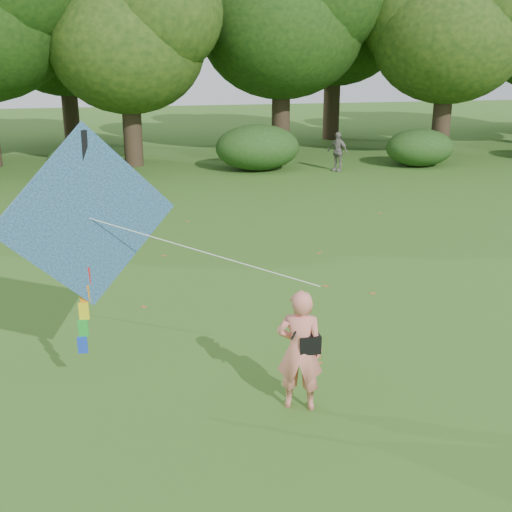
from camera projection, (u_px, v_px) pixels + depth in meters
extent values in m
plane|color=#265114|center=(310.00, 391.00, 9.51)|extent=(100.00, 100.00, 0.00)
imported|color=#EC7F6F|center=(300.00, 350.00, 8.84)|extent=(0.75, 0.61, 1.76)
imported|color=gray|center=(337.00, 152.00, 26.30)|extent=(0.89, 0.98, 1.60)
cube|color=black|center=(309.00, 343.00, 8.80)|extent=(0.30, 0.20, 0.26)
cylinder|color=black|center=(301.00, 322.00, 8.66)|extent=(0.33, 0.14, 0.47)
cube|color=#2432A0|center=(88.00, 218.00, 8.58)|extent=(2.39, 1.02, 2.56)
cube|color=black|center=(88.00, 217.00, 8.60)|extent=(0.17, 0.24, 2.35)
cylinder|color=white|center=(204.00, 252.00, 8.56)|extent=(2.99, 0.96, 0.88)
cube|color=red|center=(85.00, 276.00, 8.83)|extent=(0.14, 0.06, 0.26)
cube|color=orange|center=(85.00, 294.00, 8.91)|extent=(0.14, 0.06, 0.26)
cube|color=yellow|center=(84.00, 311.00, 8.98)|extent=(0.14, 0.06, 0.26)
cube|color=green|center=(83.00, 328.00, 9.06)|extent=(0.14, 0.06, 0.26)
cube|color=blue|center=(83.00, 345.00, 9.13)|extent=(0.14, 0.06, 0.26)
cylinder|color=#3A2D1E|center=(132.00, 129.00, 27.25)|extent=(0.80, 0.80, 3.15)
ellipsoid|color=#1E3F11|center=(128.00, 46.00, 26.22)|extent=(6.40, 6.40, 5.44)
cylinder|color=#3A2D1E|center=(281.00, 115.00, 30.40)|extent=(0.86, 0.86, 3.67)
ellipsoid|color=#1E3F11|center=(282.00, 27.00, 29.18)|extent=(7.60, 7.60, 6.46)
cylinder|color=#3A2D1E|center=(442.00, 120.00, 29.47)|extent=(0.83, 0.83, 3.43)
ellipsoid|color=#1E3F11|center=(449.00, 37.00, 28.37)|extent=(6.80, 6.80, 5.78)
cylinder|color=#3A2D1E|center=(71.00, 110.00, 33.59)|extent=(0.84, 0.84, 3.50)
ellipsoid|color=#1E3F11|center=(64.00, 36.00, 32.46)|extent=(7.00, 7.00, 5.95)
cylinder|color=#3A2D1E|center=(332.00, 102.00, 35.31)|extent=(0.90, 0.90, 4.02)
ellipsoid|color=#1E3F11|center=(334.00, 22.00, 34.03)|extent=(7.80, 7.80, 6.63)
ellipsoid|color=#264919|center=(82.00, 162.00, 24.43)|extent=(2.66, 2.09, 1.42)
ellipsoid|color=#264919|center=(258.00, 147.00, 26.47)|extent=(3.50, 2.75, 1.88)
ellipsoid|color=#264919|center=(420.00, 148.00, 27.42)|extent=(2.94, 2.31, 1.58)
cube|color=#925B27|center=(380.00, 213.00, 19.77)|extent=(0.14, 0.13, 0.01)
cube|color=#925B27|center=(373.00, 293.00, 13.28)|extent=(0.14, 0.12, 0.01)
cube|color=#925B27|center=(164.00, 256.00, 15.70)|extent=(0.14, 0.12, 0.01)
cube|color=#925B27|center=(319.00, 363.00, 10.35)|extent=(0.14, 0.11, 0.01)
cube|color=#925B27|center=(319.00, 253.00, 15.91)|extent=(0.14, 0.14, 0.01)
cube|color=#925B27|center=(318.00, 356.00, 10.57)|extent=(0.11, 0.14, 0.01)
cube|color=#925B27|center=(144.00, 307.00, 12.59)|extent=(0.13, 0.14, 0.01)
cube|color=#925B27|center=(326.00, 286.00, 13.69)|extent=(0.14, 0.14, 0.01)
cube|color=#925B27|center=(187.00, 221.00, 18.82)|extent=(0.14, 0.12, 0.01)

